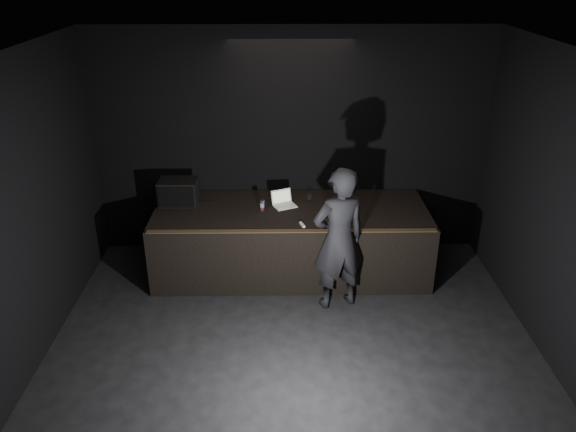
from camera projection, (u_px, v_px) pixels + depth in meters
The scene contains 11 objects.
ground at pixel (295, 395), 6.15m from camera, with size 7.00×7.00×0.00m, color black.
room_walls at pixel (296, 231), 5.29m from camera, with size 6.10×7.10×3.52m.
stage_riser at pixel (291, 240), 8.41m from camera, with size 4.00×1.50×1.00m, color black.
riser_lip at pixel (292, 231), 7.55m from camera, with size 3.92×0.10×0.01m, color brown.
stage_monitor at pixel (178, 192), 8.31m from camera, with size 0.57×0.42×0.37m.
cable at pixel (184, 201), 8.45m from camera, with size 0.02×0.02×0.91m, color black.
laptop at pixel (283, 202), 8.32m from camera, with size 0.40×0.39×0.22m.
beer_can at pixel (262, 205), 8.15m from camera, with size 0.06×0.06×0.15m.
plastic_cup at pixel (309, 198), 8.47m from camera, with size 0.08×0.08×0.10m, color white.
wii_remote at pixel (302, 225), 7.71m from camera, with size 0.03×0.15×0.03m, color white.
person at pixel (339, 239), 7.35m from camera, with size 0.73×0.48×2.00m, color black.
Camera 1 is at (-0.14, -4.73, 4.40)m, focal length 35.00 mm.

